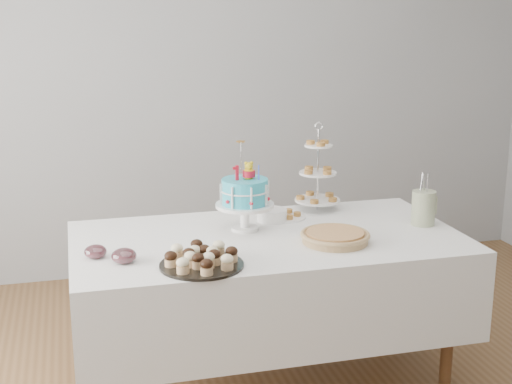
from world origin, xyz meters
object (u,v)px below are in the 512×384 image
object	(u,v)px
table	(268,279)
jam_bowl_b	(124,256)
cupcake_tray	(201,257)
birthday_cake	(245,207)
pie	(335,236)
tiered_stand	(318,173)
pastry_plate	(285,215)
utensil_pitcher	(424,206)
plate_stack	(272,215)
jam_bowl_a	(95,252)

from	to	relation	value
table	jam_bowl_b	size ratio (longest dim) A/B	17.13
cupcake_tray	jam_bowl_b	world-z (taller)	cupcake_tray
birthday_cake	pie	size ratio (longest dim) A/B	1.35
birthday_cake	cupcake_tray	distance (m)	0.57
table	tiered_stand	world-z (taller)	tiered_stand
pie	pastry_plate	size ratio (longest dim) A/B	1.56
pie	pastry_plate	xyz separation A→B (m)	(-0.11, 0.46, -0.02)
jam_bowl_b	utensil_pitcher	xyz separation A→B (m)	(1.56, 0.19, 0.07)
birthday_cake	plate_stack	xyz separation A→B (m)	(0.18, 0.12, -0.09)
pastry_plate	jam_bowl_a	distance (m)	1.09
jam_bowl_a	pie	bearing A→B (deg)	-3.49
plate_stack	cupcake_tray	bearing A→B (deg)	-129.70
jam_bowl_a	plate_stack	bearing A→B (deg)	20.90
tiered_stand	cupcake_tray	bearing A→B (deg)	-137.12
birthday_cake	jam_bowl_b	distance (m)	0.72
cupcake_tray	jam_bowl_b	bearing A→B (deg)	157.58
birthday_cake	tiered_stand	world-z (taller)	tiered_stand
utensil_pitcher	cupcake_tray	bearing A→B (deg)	-146.45
cupcake_tray	tiered_stand	bearing A→B (deg)	42.88
cupcake_tray	utensil_pitcher	world-z (taller)	utensil_pitcher
cupcake_tray	jam_bowl_a	size ratio (longest dim) A/B	3.64
pie	pastry_plate	distance (m)	0.47
tiered_stand	pastry_plate	size ratio (longest dim) A/B	2.29
table	birthday_cake	size ratio (longest dim) A/B	4.21
pie	cupcake_tray	bearing A→B (deg)	-166.56
utensil_pitcher	tiered_stand	bearing A→B (deg)	155.11
birthday_cake	pastry_plate	bearing A→B (deg)	29.30
pie	utensil_pitcher	world-z (taller)	utensil_pitcher
plate_stack	pastry_plate	world-z (taller)	plate_stack
tiered_stand	jam_bowl_a	size ratio (longest dim) A/B	4.85
table	pie	size ratio (longest dim) A/B	5.69
birthday_cake	pie	distance (m)	0.49
pie	jam_bowl_a	bearing A→B (deg)	176.51
pie	plate_stack	size ratio (longest dim) A/B	2.09
pie	tiered_stand	xyz separation A→B (m)	(0.11, 0.58, 0.18)
utensil_pitcher	jam_bowl_a	bearing A→B (deg)	-158.04
tiered_stand	plate_stack	world-z (taller)	tiered_stand
birthday_cake	jam_bowl_a	xyz separation A→B (m)	(-0.75, -0.23, -0.10)
pastry_plate	jam_bowl_b	world-z (taller)	jam_bowl_b
pastry_plate	jam_bowl_a	bearing A→B (deg)	-158.99
cupcake_tray	plate_stack	size ratio (longest dim) A/B	2.30
cupcake_tray	pastry_plate	distance (m)	0.85
birthday_cake	pastry_plate	size ratio (longest dim) A/B	2.10
cupcake_tray	jam_bowl_b	distance (m)	0.35
birthday_cake	jam_bowl_a	distance (m)	0.80
tiered_stand	pastry_plate	bearing A→B (deg)	-152.26
table	birthday_cake	bearing A→B (deg)	124.07
pie	table	bearing A→B (deg)	148.38
tiered_stand	jam_bowl_b	world-z (taller)	tiered_stand
birthday_cake	pie	bearing A→B (deg)	-40.55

